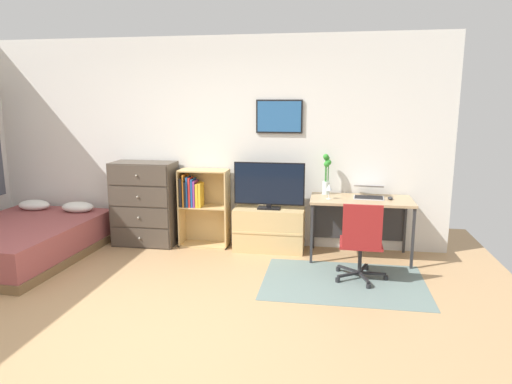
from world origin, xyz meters
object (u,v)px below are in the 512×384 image
(wine_glass, at_px, (329,188))
(office_chair, at_px, (361,240))
(tv_stand, at_px, (269,229))
(desk, at_px, (360,208))
(computer_mouse, at_px, (390,198))
(laptop, at_px, (369,192))
(bamboo_vase, at_px, (326,174))
(bookshelf, at_px, (200,202))
(television, at_px, (269,186))
(bed, at_px, (21,240))
(dresser, at_px, (145,204))

(wine_glass, bearing_deg, office_chair, -62.99)
(tv_stand, relative_size, desk, 0.74)
(computer_mouse, xyz_separation_m, wine_glass, (-0.72, -0.09, 0.12))
(laptop, bearing_deg, bamboo_vase, 172.25)
(bookshelf, relative_size, television, 1.14)
(tv_stand, xyz_separation_m, computer_mouse, (1.46, -0.12, 0.48))
(bed, height_order, bookshelf, bookshelf)
(bed, bearing_deg, dresser, 32.93)
(tv_stand, bearing_deg, office_chair, -39.25)
(tv_stand, distance_m, office_chair, 1.42)
(television, bearing_deg, computer_mouse, -3.77)
(bamboo_vase, distance_m, wine_glass, 0.33)
(tv_stand, bearing_deg, television, -90.00)
(bookshelf, distance_m, desk, 2.06)
(television, distance_m, computer_mouse, 1.47)
(television, height_order, office_chair, television)
(television, relative_size, wine_glass, 4.94)
(bed, xyz_separation_m, dresser, (1.28, 0.78, 0.33))
(bookshelf, xyz_separation_m, laptop, (2.15, -0.07, 0.21))
(bed, height_order, television, television)
(office_chair, bearing_deg, television, 143.08)
(television, bearing_deg, dresser, 179.75)
(bed, height_order, wine_glass, wine_glass)
(television, relative_size, bamboo_vase, 1.76)
(laptop, height_order, bamboo_vase, bamboo_vase)
(bed, xyz_separation_m, wine_glass, (3.68, 0.59, 0.66))
(laptop, height_order, wine_glass, wine_glass)
(laptop, relative_size, wine_glass, 2.26)
(dresser, height_order, computer_mouse, dresser)
(wine_glass, bearing_deg, television, 166.03)
(bed, bearing_deg, computer_mouse, 10.34)
(tv_stand, distance_m, laptop, 1.33)
(bamboo_vase, bearing_deg, desk, -17.39)
(television, bearing_deg, tv_stand, 90.00)
(office_chair, relative_size, computer_mouse, 8.27)
(dresser, bearing_deg, laptop, 0.01)
(computer_mouse, bearing_deg, bamboo_vase, 164.39)
(dresser, height_order, office_chair, dresser)
(dresser, distance_m, computer_mouse, 3.13)
(bed, height_order, laptop, laptop)
(bookshelf, bearing_deg, computer_mouse, -4.12)
(television, xyz_separation_m, desk, (1.13, -0.02, -0.23))
(office_chair, xyz_separation_m, laptop, (0.13, 0.88, 0.34))
(bookshelf, height_order, desk, bookshelf)
(dresser, height_order, laptop, dresser)
(computer_mouse, bearing_deg, desk, 166.67)
(desk, bearing_deg, bookshelf, 177.42)
(television, bearing_deg, laptop, 0.36)
(tv_stand, distance_m, bamboo_vase, 1.01)
(desk, bearing_deg, bed, -169.48)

